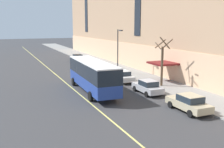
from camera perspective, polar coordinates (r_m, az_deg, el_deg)
ground_plane at (r=28.31m, az=-2.90°, el=-5.08°), size 260.00×260.00×0.00m
sidewalk at (r=35.16m, az=10.04°, el=-1.99°), size 5.40×160.00×0.15m
city_bus at (r=30.14m, az=-4.32°, el=-0.05°), size 3.20×11.83×3.59m
parked_car_champagne_1 at (r=24.57m, az=16.36°, el=-6.05°), size 2.05×4.52×1.56m
parked_car_silver_2 at (r=29.88m, az=7.75°, el=-2.77°), size 2.00×4.44×1.56m
parked_car_black_4 at (r=55.93m, az=-7.53°, el=3.48°), size 2.07×4.34×1.56m
parked_car_green_5 at (r=43.66m, az=-3.06°, el=1.56°), size 2.02×4.53×1.56m
parked_car_white_6 at (r=35.87m, az=2.19°, el=-0.42°), size 2.08×4.84×1.56m
parked_car_green_7 at (r=49.41m, az=-5.45°, el=2.59°), size 2.04×4.55×1.56m
street_tree_mid_block at (r=33.01m, az=10.88°, el=2.71°), size 1.77×1.76×6.12m
street_lamp at (r=40.46m, az=1.41°, el=5.94°), size 0.36×1.48×6.84m
fire_hydrant at (r=37.56m, az=3.69°, el=-0.38°), size 0.42×0.24×0.72m
lane_centerline at (r=30.60m, az=-7.61°, el=-3.95°), size 0.16×140.00×0.01m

